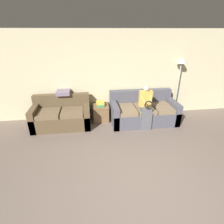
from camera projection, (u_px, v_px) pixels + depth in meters
ground_plane at (149, 200)px, 2.84m from camera, size 14.00×14.00×0.00m
wall_back at (118, 75)px, 5.20m from camera, size 7.78×0.06×2.55m
couch_main at (143, 111)px, 5.21m from camera, size 1.90×1.00×0.86m
couch_side at (62, 116)px, 4.94m from camera, size 1.58×0.85×0.84m
child_left_seated at (146, 107)px, 4.68m from camera, size 0.34×0.37×1.20m
side_shelf at (101, 112)px, 5.29m from camera, size 0.47×0.54×0.48m
book_stack at (100, 104)px, 5.17m from camera, size 0.24×0.31×0.11m
floor_lamp at (180, 70)px, 5.15m from camera, size 0.27×0.27×1.80m
throw_pillow at (63, 92)px, 4.96m from camera, size 0.37×0.37×0.10m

